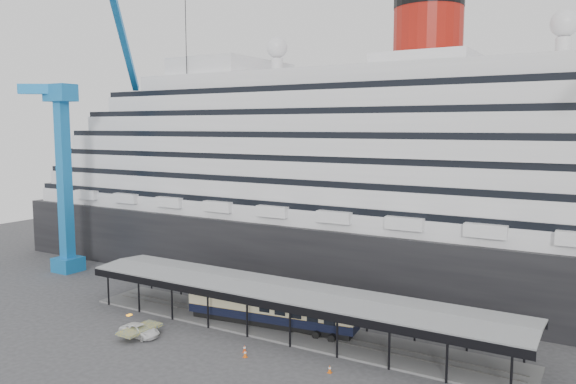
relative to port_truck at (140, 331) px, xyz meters
The scene contains 9 objects.
ground 14.78m from the port_truck, 21.36° to the left, with size 200.00×200.00×0.00m, color #38383A.
cruise_ship 43.57m from the port_truck, 69.74° to the left, with size 130.00×30.00×43.90m.
platform_canopy 17.30m from the port_truck, 37.05° to the left, with size 56.00×9.18×5.30m.
crane_blue 40.13m from the port_truck, 152.98° to the left, with size 22.63×19.19×47.60m.
port_truck is the anchor object (origin of this frame).
pullman_carriage 15.59m from the port_truck, 42.09° to the left, with size 21.93×5.35×21.36m.
traffic_cone_left 13.40m from the port_truck, 10.49° to the left, with size 0.51×0.51×0.85m.
traffic_cone_mid 14.07m from the port_truck, ahead, with size 0.55×0.55×0.85m.
traffic_cone_right 23.56m from the port_truck, ahead, with size 0.44×0.44×0.81m.
Camera 1 is at (33.29, -50.75, 24.33)m, focal length 35.00 mm.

